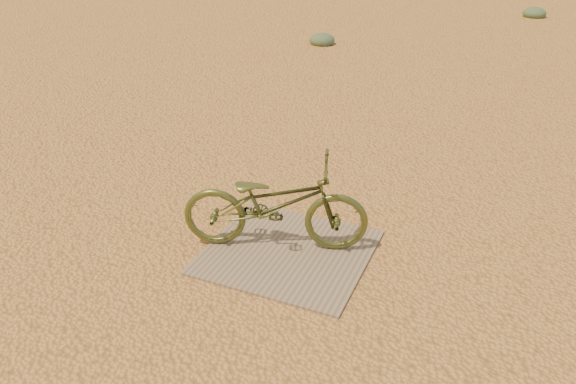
% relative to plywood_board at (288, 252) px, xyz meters
% --- Properties ---
extents(ground, '(120.00, 120.00, 0.00)m').
position_rel_plywood_board_xyz_m(ground, '(-0.28, 0.37, -0.01)').
color(ground, gold).
rests_on(ground, ground).
extents(plywood_board, '(1.39, 1.31, 0.02)m').
position_rel_plywood_board_xyz_m(plywood_board, '(0.00, 0.00, 0.00)').
color(plywood_board, '#85755B').
rests_on(plywood_board, ground).
extents(bicycle, '(1.71, 1.05, 0.85)m').
position_rel_plywood_board_xyz_m(bicycle, '(-0.14, 0.04, 0.43)').
color(bicycle, '#495322').
rests_on(bicycle, plywood_board).
extents(kale_a, '(0.53, 0.53, 0.29)m').
position_rel_plywood_board_xyz_m(kale_a, '(-2.44, 7.42, -0.01)').
color(kale_a, '#546F49').
rests_on(kale_a, ground).
extents(kale_b, '(0.58, 0.58, 0.32)m').
position_rel_plywood_board_xyz_m(kale_b, '(1.54, 12.34, -0.01)').
color(kale_b, '#546F49').
rests_on(kale_b, ground).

